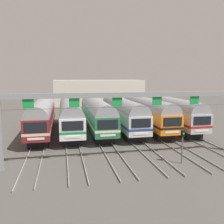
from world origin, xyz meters
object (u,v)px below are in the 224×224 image
at_px(commuter_train_white, 70,114).
at_px(catenary_gantry, 137,105).
at_px(commuter_train_stainless, 170,111).
at_px(commuter_train_green, 96,113).
at_px(commuter_train_orange, 146,111).
at_px(commuter_train_maroon, 42,114).
at_px(yard_signal_mast, 183,140).
at_px(commuter_train_silver, 122,112).

distance_m(commuter_train_white, catenary_gantry, 14.89).
relative_size(commuter_train_white, commuter_train_stainless, 1.00).
bearing_deg(catenary_gantry, commuter_train_stainless, 54.80).
xyz_separation_m(commuter_train_green, commuter_train_stainless, (11.43, 0.00, 0.00)).
bearing_deg(commuter_train_orange, catenary_gantry, -112.95).
distance_m(commuter_train_white, commuter_train_green, 3.81).
distance_m(commuter_train_maroon, commuter_train_white, 3.81).
bearing_deg(yard_signal_mast, commuter_train_maroon, 131.53).
relative_size(commuter_train_white, commuter_train_orange, 1.00).
relative_size(commuter_train_silver, commuter_train_stainless, 1.00).
bearing_deg(commuter_train_orange, yard_signal_mast, -97.21).
relative_size(commuter_train_maroon, commuter_train_stainless, 1.00).
xyz_separation_m(commuter_train_orange, yard_signal_mast, (-1.90, -15.05, -0.49)).
distance_m(commuter_train_maroon, commuter_train_green, 7.62).
bearing_deg(commuter_train_silver, commuter_train_orange, -0.07).
distance_m(commuter_train_white, commuter_train_orange, 11.43).
xyz_separation_m(commuter_train_silver, commuter_train_orange, (3.81, -0.00, -0.00)).
bearing_deg(commuter_train_silver, catenary_gantry, -98.03).
xyz_separation_m(commuter_train_white, catenary_gantry, (5.71, -13.50, 2.63)).
bearing_deg(commuter_train_white, commuter_train_maroon, 180.00).
distance_m(commuter_train_green, commuter_train_orange, 7.62).
xyz_separation_m(commuter_train_maroon, commuter_train_white, (3.81, 0.00, 0.00)).
bearing_deg(commuter_train_maroon, yard_signal_mast, -48.47).
xyz_separation_m(commuter_train_silver, commuter_train_stainless, (7.62, 0.00, 0.00)).
distance_m(commuter_train_stainless, yard_signal_mast, 16.11).
height_order(commuter_train_maroon, commuter_train_stainless, same).
distance_m(commuter_train_silver, yard_signal_mast, 15.18).
height_order(commuter_train_white, catenary_gantry, catenary_gantry).
height_order(commuter_train_white, commuter_train_stainless, same).
xyz_separation_m(commuter_train_white, commuter_train_stainless, (15.24, 0.00, 0.00)).
relative_size(commuter_train_maroon, catenary_gantry, 0.74).
height_order(commuter_train_maroon, catenary_gantry, catenary_gantry).
bearing_deg(commuter_train_white, yard_signal_mast, -57.68).
relative_size(commuter_train_green, yard_signal_mast, 5.72).
xyz_separation_m(commuter_train_green, catenary_gantry, (1.90, -13.50, 2.63)).
bearing_deg(yard_signal_mast, commuter_train_green, 110.78).
height_order(commuter_train_green, yard_signal_mast, commuter_train_green).
bearing_deg(commuter_train_orange, commuter_train_silver, 179.93).
xyz_separation_m(commuter_train_white, commuter_train_green, (3.81, 0.00, 0.00)).
height_order(commuter_train_silver, commuter_train_stainless, same).
distance_m(commuter_train_white, commuter_train_silver, 7.62).
distance_m(commuter_train_green, yard_signal_mast, 16.11).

